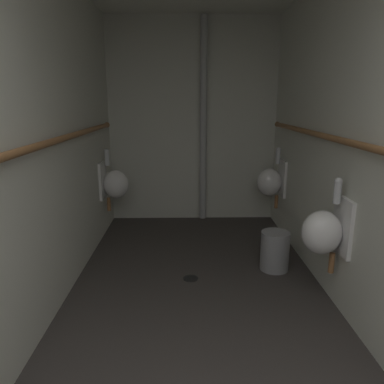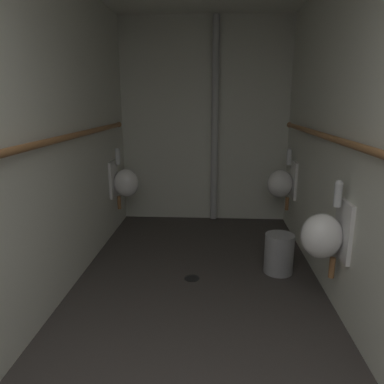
% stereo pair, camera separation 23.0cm
% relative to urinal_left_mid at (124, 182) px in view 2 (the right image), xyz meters
% --- Properties ---
extents(floor, '(2.32, 4.69, 0.08)m').
position_rel_urinal_left_mid_xyz_m(floor, '(0.95, -1.69, -0.68)').
color(floor, '#383330').
rests_on(floor, ground).
extents(wall_left, '(0.06, 4.69, 2.63)m').
position_rel_urinal_left_mid_xyz_m(wall_left, '(-0.18, -1.69, 0.68)').
color(wall_left, silver).
rests_on(wall_left, ground).
extents(wall_right, '(0.06, 4.69, 2.63)m').
position_rel_urinal_left_mid_xyz_m(wall_right, '(2.08, -1.69, 0.68)').
color(wall_right, silver).
rests_on(wall_right, ground).
extents(wall_back, '(2.32, 0.06, 2.63)m').
position_rel_urinal_left_mid_xyz_m(wall_back, '(0.95, 0.63, 0.68)').
color(wall_back, silver).
rests_on(wall_back, ground).
extents(urinal_left_mid, '(0.32, 0.30, 0.76)m').
position_rel_urinal_left_mid_xyz_m(urinal_left_mid, '(0.00, 0.00, 0.00)').
color(urinal_left_mid, white).
extents(urinal_right_mid, '(0.32, 0.30, 0.76)m').
position_rel_urinal_left_mid_xyz_m(urinal_right_mid, '(1.90, -1.67, 0.00)').
color(urinal_right_mid, white).
extents(urinal_right_far, '(0.32, 0.30, 0.76)m').
position_rel_urinal_left_mid_xyz_m(urinal_right_far, '(1.90, 0.08, 0.00)').
color(urinal_right_far, white).
extents(supply_pipe_left, '(0.06, 3.89, 0.06)m').
position_rel_urinal_left_mid_xyz_m(supply_pipe_left, '(-0.09, -1.71, 0.67)').
color(supply_pipe_left, '#936038').
extents(supply_pipe_right, '(0.06, 3.98, 0.06)m').
position_rel_urinal_left_mid_xyz_m(supply_pipe_right, '(1.99, -1.68, 0.67)').
color(supply_pipe_right, '#936038').
extents(standpipe_back_wall, '(0.09, 0.09, 2.58)m').
position_rel_urinal_left_mid_xyz_m(standpipe_back_wall, '(1.09, 0.52, 0.68)').
color(standpipe_back_wall, '#B2B2B2').
rests_on(standpipe_back_wall, ground).
extents(floor_drain, '(0.14, 0.14, 0.01)m').
position_rel_urinal_left_mid_xyz_m(floor_drain, '(0.89, -1.19, -0.63)').
color(floor_drain, black).
rests_on(floor_drain, ground).
extents(waste_bin, '(0.27, 0.27, 0.38)m').
position_rel_urinal_left_mid_xyz_m(waste_bin, '(1.71, -1.01, -0.45)').
color(waste_bin, gray).
rests_on(waste_bin, ground).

